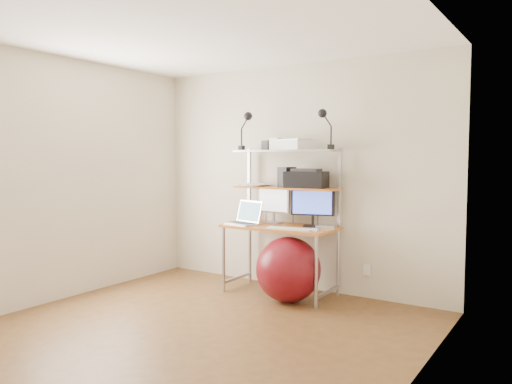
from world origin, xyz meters
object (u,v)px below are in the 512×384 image
(monitor_black, at_px, (313,205))
(laptop, at_px, (246,219))
(printer, at_px, (306,179))
(exercise_ball, at_px, (288,269))
(monitor_silver, at_px, (274,202))

(monitor_black, relative_size, laptop, 1.09)
(printer, relative_size, exercise_ball, 0.69)
(laptop, relative_size, exercise_ball, 0.64)
(monitor_black, relative_size, exercise_ball, 0.70)
(monitor_silver, bearing_deg, exercise_ball, -41.33)
(printer, bearing_deg, monitor_black, 2.89)
(monitor_black, xyz_separation_m, printer, (-0.07, -0.01, 0.27))
(monitor_silver, height_order, printer, printer)
(monitor_black, distance_m, laptop, 0.76)
(monitor_black, bearing_deg, printer, 175.52)
(monitor_silver, distance_m, exercise_ball, 0.84)
(laptop, height_order, printer, printer)
(monitor_black, distance_m, printer, 0.28)
(monitor_black, distance_m, exercise_ball, 0.73)
(monitor_black, bearing_deg, exercise_ball, -121.34)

